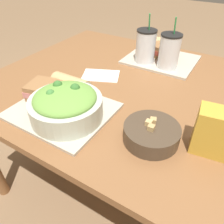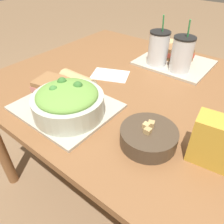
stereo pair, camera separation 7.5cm
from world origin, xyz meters
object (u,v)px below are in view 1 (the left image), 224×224
(baguette_near, at_px, (71,85))
(drink_cup_red, at_px, (169,52))
(sandwich_far, at_px, (163,51))
(chip_bag, at_px, (215,132))
(sandwich_near, at_px, (47,91))
(drink_cup_dark, at_px, (146,47))
(soup_bowl, at_px, (151,133))
(baguette_far, at_px, (160,44))
(napkin_folded, at_px, (101,75))
(salad_bowl, at_px, (66,104))

(baguette_near, xyz_separation_m, drink_cup_red, (0.26, 0.44, 0.04))
(sandwich_far, xyz_separation_m, chip_bag, (0.37, -0.58, 0.03))
(sandwich_near, xyz_separation_m, baguette_near, (0.06, 0.08, 0.00))
(baguette_near, xyz_separation_m, drink_cup_dark, (0.13, 0.44, 0.04))
(sandwich_far, height_order, drink_cup_red, drink_cup_red)
(sandwich_near, height_order, drink_cup_dark, drink_cup_dark)
(drink_cup_red, distance_m, chip_bag, 0.56)
(soup_bowl, relative_size, sandwich_near, 1.09)
(drink_cup_dark, xyz_separation_m, drink_cup_red, (0.13, 0.00, 0.00))
(drink_cup_red, bearing_deg, baguette_far, 121.40)
(sandwich_near, distance_m, baguette_near, 0.10)
(soup_bowl, distance_m, drink_cup_red, 0.54)
(sandwich_far, relative_size, baguette_far, 1.27)
(sandwich_far, xyz_separation_m, drink_cup_red, (0.07, -0.11, 0.05))
(baguette_far, relative_size, napkin_folded, 0.61)
(soup_bowl, relative_size, napkin_folded, 0.86)
(salad_bowl, relative_size, sandwich_far, 1.58)
(sandwich_near, height_order, drink_cup_red, drink_cup_red)
(soup_bowl, height_order, sandwich_near, sandwich_near)
(salad_bowl, distance_m, soup_bowl, 0.31)
(soup_bowl, bearing_deg, sandwich_far, 107.62)
(drink_cup_dark, distance_m, chip_bag, 0.64)
(salad_bowl, relative_size, baguette_near, 1.58)
(salad_bowl, xyz_separation_m, baguette_far, (0.05, 0.77, -0.02))
(salad_bowl, distance_m, baguette_near, 0.17)
(salad_bowl, height_order, soup_bowl, salad_bowl)
(soup_bowl, bearing_deg, baguette_far, 109.60)
(salad_bowl, bearing_deg, soup_bowl, 10.91)
(baguette_far, xyz_separation_m, drink_cup_dark, (-0.01, -0.20, 0.04))
(sandwich_near, height_order, chip_bag, chip_bag)
(soup_bowl, distance_m, drink_cup_dark, 0.58)
(sandwich_near, height_order, napkin_folded, sandwich_near)
(baguette_near, height_order, napkin_folded, baguette_near)
(sandwich_near, xyz_separation_m, drink_cup_dark, (0.19, 0.52, 0.05))
(baguette_far, bearing_deg, napkin_folded, 155.17)
(salad_bowl, height_order, napkin_folded, salad_bowl)
(sandwich_near, xyz_separation_m, napkin_folded, (0.07, 0.29, -0.04))
(salad_bowl, xyz_separation_m, drink_cup_red, (0.17, 0.58, 0.02))
(napkin_folded, bearing_deg, baguette_near, -92.44)
(baguette_near, xyz_separation_m, chip_bag, (0.57, -0.03, 0.03))
(sandwich_near, distance_m, baguette_far, 0.75)
(baguette_far, relative_size, drink_cup_red, 0.52)
(sandwich_far, bearing_deg, napkin_folded, -105.52)
(salad_bowl, height_order, sandwich_far, salad_bowl)
(soup_bowl, bearing_deg, chip_bag, 16.45)
(napkin_folded, bearing_deg, chip_bag, -22.67)
(sandwich_far, relative_size, drink_cup_red, 0.66)
(chip_bag, bearing_deg, drink_cup_red, 115.52)
(salad_bowl, distance_m, drink_cup_dark, 0.58)
(salad_bowl, height_order, baguette_far, salad_bowl)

